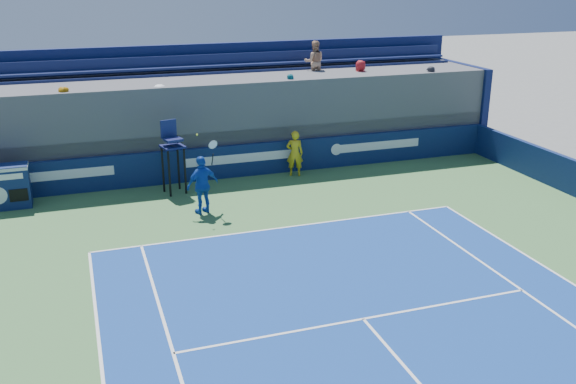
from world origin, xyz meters
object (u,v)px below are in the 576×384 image
object	(u,v)px
tennis_player	(203,185)
umpire_chair	(172,149)
match_clock	(8,185)
ball_person	(295,153)

from	to	relation	value
tennis_player	umpire_chair	bearing A→B (deg)	103.62
match_clock	tennis_player	world-z (taller)	tennis_player
ball_person	match_clock	size ratio (longest dim) A/B	1.20
match_clock	umpire_chair	xyz separation A→B (m)	(5.18, -0.23, 0.79)
ball_person	match_clock	bearing A→B (deg)	19.77
umpire_chair	tennis_player	bearing A→B (deg)	-76.38
match_clock	tennis_player	distance (m)	6.23
ball_person	match_clock	world-z (taller)	ball_person
match_clock	tennis_player	size ratio (longest dim) A/B	0.54
match_clock	ball_person	bearing A→B (deg)	1.48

